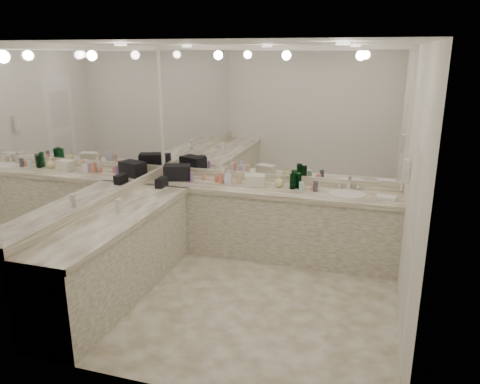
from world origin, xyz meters
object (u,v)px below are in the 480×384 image
(soap_bottle_a, at_px, (221,173))
(soap_bottle_c, at_px, (279,181))
(cream_cosmetic_case, at_px, (255,181))
(soap_bottle_b, at_px, (228,177))
(hand_towel, at_px, (386,198))
(wall_phone, at_px, (406,171))
(sink, at_px, (347,194))
(black_toiletry_bag, at_px, (177,172))

(soap_bottle_a, distance_m, soap_bottle_c, 0.78)
(cream_cosmetic_case, relative_size, soap_bottle_a, 1.11)
(soap_bottle_b, bearing_deg, hand_towel, -2.65)
(hand_towel, distance_m, soap_bottle_a, 2.07)
(wall_phone, distance_m, hand_towel, 0.62)
(wall_phone, relative_size, hand_towel, 1.10)
(sink, relative_size, cream_cosmetic_case, 1.79)
(hand_towel, distance_m, soap_bottle_b, 1.94)
(soap_bottle_c, bearing_deg, soap_bottle_b, -174.98)
(soap_bottle_a, bearing_deg, wall_phone, -14.74)
(black_toiletry_bag, xyz_separation_m, cream_cosmetic_case, (1.07, -0.01, -0.03))
(sink, xyz_separation_m, wall_phone, (0.61, -0.50, 0.46))
(sink, xyz_separation_m, hand_towel, (0.45, -0.08, 0.02))
(soap_bottle_b, distance_m, soap_bottle_c, 0.66)
(wall_phone, bearing_deg, black_toiletry_bag, 169.64)
(wall_phone, relative_size, cream_cosmetic_case, 0.98)
(sink, relative_size, soap_bottle_a, 1.99)
(wall_phone, height_order, soap_bottle_c, wall_phone)
(hand_towel, bearing_deg, wall_phone, -69.17)
(wall_phone, xyz_separation_m, soap_bottle_c, (-1.44, 0.56, -0.37))
(wall_phone, bearing_deg, cream_cosmetic_case, 163.89)
(black_toiletry_bag, xyz_separation_m, hand_towel, (2.65, -0.10, -0.08))
(wall_phone, height_order, hand_towel, wall_phone)
(cream_cosmetic_case, distance_m, soap_bottle_b, 0.35)
(black_toiletry_bag, bearing_deg, sink, -0.37)
(wall_phone, height_order, soap_bottle_a, wall_phone)
(black_toiletry_bag, height_order, soap_bottle_a, soap_bottle_a)
(soap_bottle_b, bearing_deg, soap_bottle_a, 147.80)
(hand_towel, bearing_deg, black_toiletry_bag, 177.91)
(hand_towel, xyz_separation_m, soap_bottle_a, (-2.06, 0.17, 0.09))
(sink, bearing_deg, wall_phone, -39.57)
(soap_bottle_a, bearing_deg, black_toiletry_bag, -173.19)
(black_toiletry_bag, distance_m, cream_cosmetic_case, 1.07)
(soap_bottle_b, bearing_deg, black_toiletry_bag, 179.43)
(sink, height_order, cream_cosmetic_case, cream_cosmetic_case)
(sink, relative_size, wall_phone, 1.83)
(soap_bottle_c, bearing_deg, soap_bottle_a, 178.51)
(soap_bottle_a, relative_size, soap_bottle_b, 1.17)
(hand_towel, bearing_deg, soap_bottle_b, 177.35)
(cream_cosmetic_case, bearing_deg, hand_towel, -16.25)
(sink, distance_m, wall_phone, 0.91)
(hand_towel, relative_size, soap_bottle_a, 0.98)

